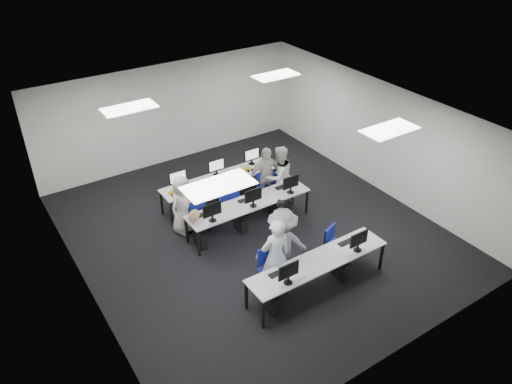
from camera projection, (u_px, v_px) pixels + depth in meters
room at (254, 178)px, 11.40m from camera, size 9.00×9.02×3.00m
ceiling_panels at (253, 118)px, 10.61m from camera, size 5.20×4.60×0.02m
desk_front at (318, 263)px, 10.13m from camera, size 3.20×0.70×0.73m
desk_mid at (249, 204)px, 11.97m from camera, size 3.20×0.70×0.73m
desk_back at (220, 180)px, 12.96m from camera, size 3.20×0.70×0.73m
equipment_front at (311, 279)px, 10.20m from camera, size 2.51×0.41×1.19m
equipment_mid at (243, 218)px, 12.04m from camera, size 2.91×0.41×1.19m
equipment_back at (226, 188)px, 13.24m from camera, size 2.91×0.41×1.19m
chair_0 at (272, 279)px, 10.27m from camera, size 0.57×0.60×0.97m
chair_1 at (335, 251)px, 11.10m from camera, size 0.55×0.58×0.86m
chair_2 at (197, 221)px, 12.09m from camera, size 0.47×0.51×0.89m
chair_3 at (235, 206)px, 12.59m from camera, size 0.58×0.61×0.94m
chair_4 at (268, 196)px, 13.00m from camera, size 0.58×0.61×0.96m
chair_5 at (193, 214)px, 12.28m from camera, size 0.54×0.57×0.97m
chair_6 at (228, 204)px, 12.66m from camera, size 0.57×0.60×0.96m
chair_7 at (268, 189)px, 13.37m from camera, size 0.47×0.50×0.82m
handbag at (194, 216)px, 11.23m from camera, size 0.40×0.34×0.28m
student_0 at (275, 256)px, 10.00m from camera, size 0.68×0.49×1.75m
student_1 at (279, 176)px, 12.82m from camera, size 0.82×0.64×1.65m
student_2 at (182, 205)px, 11.83m from camera, size 0.85×0.70×1.49m
student_3 at (265, 177)px, 12.83m from camera, size 0.99×0.50×1.63m
photographer at (282, 245)px, 10.34m from camera, size 1.26×0.97×1.71m
dslr_camera at (281, 204)px, 10.01m from camera, size 0.19×0.22×0.10m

